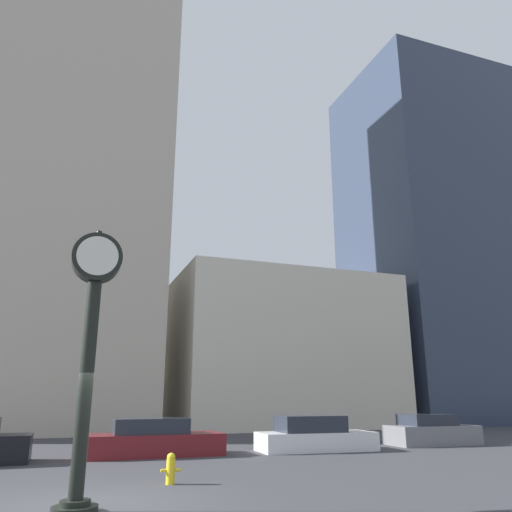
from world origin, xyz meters
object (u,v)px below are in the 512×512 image
(street_clock, at_px, (91,329))
(car_white, at_px, (314,436))
(car_maroon, at_px, (154,440))
(fire_hydrant_near, at_px, (171,468))
(car_grey, at_px, (431,432))

(street_clock, bearing_deg, car_white, 42.56)
(car_maroon, relative_size, car_white, 1.02)
(fire_hydrant_near, bearing_deg, car_maroon, 84.81)
(street_clock, height_order, car_white, street_clock)
(car_white, height_order, fire_hydrant_near, car_white)
(car_white, height_order, car_grey, car_white)
(car_white, bearing_deg, car_grey, 7.56)
(fire_hydrant_near, bearing_deg, street_clock, -131.86)
(car_maroon, xyz_separation_m, car_grey, (12.21, 0.09, 0.01))
(street_clock, bearing_deg, car_maroon, 72.19)
(street_clock, distance_m, car_grey, 17.59)
(car_white, distance_m, car_grey, 6.00)
(car_maroon, relative_size, car_grey, 1.20)
(street_clock, distance_m, car_maroon, 9.52)
(car_maroon, distance_m, car_white, 6.24)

